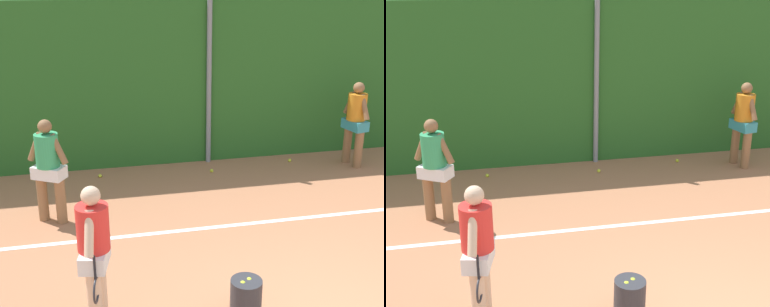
{
  "view_description": "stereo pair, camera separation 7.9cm",
  "coord_description": "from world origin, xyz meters",
  "views": [
    {
      "loc": [
        -2.56,
        -4.05,
        3.77
      ],
      "look_at": [
        -0.92,
        3.29,
        1.13
      ],
      "focal_mm": 49.07,
      "sensor_mm": 36.0,
      "label": 1
    },
    {
      "loc": [
        -2.48,
        -4.07,
        3.77
      ],
      "look_at": [
        -0.92,
        3.29,
        1.13
      ],
      "focal_mm": 49.07,
      "sensor_mm": 36.0,
      "label": 2
    }
  ],
  "objects": [
    {
      "name": "ground_plane",
      "position": [
        0.0,
        1.78,
        0.0
      ],
      "size": [
        30.56,
        30.56,
        0.0
      ],
      "primitive_type": "plane",
      "color": "#B2704C"
    },
    {
      "name": "hedge_fence_backdrop",
      "position": [
        0.0,
        6.05,
        1.63
      ],
      "size": [
        19.86,
        0.25,
        3.27
      ],
      "primitive_type": "cube",
      "color": "#286023",
      "rests_on": "ground_plane"
    },
    {
      "name": "fence_post_center",
      "position": [
        0.0,
        5.88,
        1.69
      ],
      "size": [
        0.1,
        0.1,
        3.38
      ],
      "primitive_type": "cylinder",
      "color": "gray",
      "rests_on": "ground_plane"
    },
    {
      "name": "court_baseline_paint",
      "position": [
        0.0,
        2.98,
        0.0
      ],
      "size": [
        14.51,
        0.1,
        0.01
      ],
      "primitive_type": "cube",
      "color": "white",
      "rests_on": "ground_plane"
    },
    {
      "name": "player_foreground_near",
      "position": [
        -2.5,
        1.06,
        0.92
      ],
      "size": [
        0.38,
        0.77,
        1.65
      ],
      "rotation": [
        0.0,
        0.0,
        4.5
      ],
      "color": "beige",
      "rests_on": "ground_plane"
    },
    {
      "name": "player_midcourt",
      "position": [
        -3.07,
        3.75,
        0.94
      ],
      "size": [
        0.62,
        0.49,
        1.67
      ],
      "rotation": [
        0.0,
        0.0,
        5.75
      ],
      "color": "#8C603D",
      "rests_on": "ground_plane"
    },
    {
      "name": "player_backcourt_far",
      "position": [
        2.81,
        5.06,
        0.96
      ],
      "size": [
        0.39,
        0.7,
        1.71
      ],
      "rotation": [
        0.0,
        0.0,
        1.78
      ],
      "color": "#8C603D",
      "rests_on": "ground_plane"
    },
    {
      "name": "ball_hopper",
      "position": [
        -0.87,
        0.73,
        0.29
      ],
      "size": [
        0.36,
        0.36,
        0.51
      ],
      "color": "#2D2D33",
      "rests_on": "ground_plane"
    },
    {
      "name": "tennis_ball_6",
      "position": [
        -0.09,
        5.26,
        0.03
      ],
      "size": [
        0.07,
        0.07,
        0.07
      ],
      "primitive_type": "sphere",
      "color": "#CCDB33",
      "rests_on": "ground_plane"
    },
    {
      "name": "tennis_ball_10",
      "position": [
        1.65,
        5.48,
        0.03
      ],
      "size": [
        0.07,
        0.07,
        0.07
      ],
      "primitive_type": "sphere",
      "color": "#CCDB33",
      "rests_on": "ground_plane"
    },
    {
      "name": "tennis_ball_11",
      "position": [
        -2.25,
        5.46,
        0.03
      ],
      "size": [
        0.07,
        0.07,
        0.07
      ],
      "primitive_type": "sphere",
      "color": "#CCDB33",
      "rests_on": "ground_plane"
    }
  ]
}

